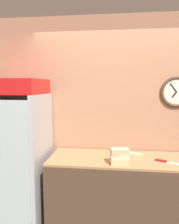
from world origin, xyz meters
TOP-DOWN VIEW (x-y plane):
  - wall_back at (0.01, 1.27)m, footprint 5.20×0.10m
  - prep_counter at (0.00, 0.88)m, footprint 1.88×0.67m
  - beverage_cooler at (-1.41, 0.90)m, footprint 0.79×0.72m
  - sandwich_stack_bottom at (-0.09, 0.67)m, footprint 0.21×0.14m
  - sandwich_stack_middle at (-0.09, 0.67)m, footprint 0.21×0.13m
  - sandwich_stack_top at (-0.09, 0.67)m, footprint 0.22×0.14m
  - sandwich_flat_left at (0.08, 0.90)m, footprint 0.22×0.15m
  - chefs_knife at (0.42, 0.80)m, footprint 0.31×0.16m

SIDE VIEW (x-z plane):
  - prep_counter at x=0.00m, z-range 0.00..0.92m
  - chefs_knife at x=0.42m, z-range 0.92..0.94m
  - sandwich_stack_bottom at x=-0.09m, z-range 0.92..0.98m
  - sandwich_flat_left at x=0.08m, z-range 0.92..0.98m
  - sandwich_stack_middle at x=-0.09m, z-range 0.98..1.04m
  - beverage_cooler at x=-1.41m, z-range 0.09..1.96m
  - sandwich_stack_top at x=-0.09m, z-range 1.04..1.10m
  - wall_back at x=0.01m, z-range 0.00..2.70m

